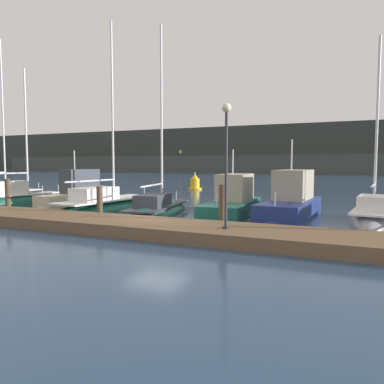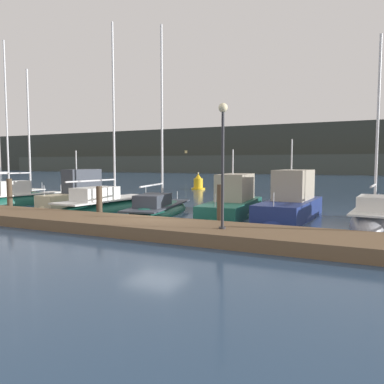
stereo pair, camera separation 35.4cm
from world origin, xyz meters
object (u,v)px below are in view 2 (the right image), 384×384
Objects in this scene: motorboat_berth_3 at (77,199)px; motorboat_berth_6 at (232,208)px; channel_buoy at (198,183)px; sailboat_berth_1 at (1,200)px; dock_lamppost at (223,146)px; sailboat_berth_2 at (23,202)px; sailboat_berth_8 at (373,221)px; motorboat_berth_7 at (291,210)px; sailboat_berth_4 at (107,207)px; sailboat_berth_5 at (158,212)px.

motorboat_berth_3 is 10.18m from motorboat_berth_6.
channel_buoy is at bearing 120.01° from motorboat_berth_6.
motorboat_berth_3 is 16.90m from channel_buoy.
dock_lamppost is at bearing -17.29° from sailboat_berth_1.
dock_lamppost is (19.02, -5.92, 3.17)m from sailboat_berth_1.
sailboat_berth_8 is (20.61, 1.36, -0.05)m from sailboat_berth_2.
motorboat_berth_7 is at bearing 177.78° from sailboat_berth_8.
sailboat_berth_4 is at bearing -171.53° from motorboat_berth_6.
sailboat_berth_1 is 1.12× the size of sailboat_berth_5.
sailboat_berth_4 is 17.71m from channel_buoy.
sailboat_berth_5 is 18.65m from channel_buoy.
motorboat_berth_3 is 0.80× the size of motorboat_berth_6.
sailboat_berth_4 is 1.24× the size of sailboat_berth_8.
sailboat_berth_4 is 7.41m from motorboat_berth_6.
motorboat_berth_6 is at bearing -59.99° from channel_buoy.
dock_lamppost is (15.85, -5.13, 3.14)m from sailboat_berth_2.
sailboat_berth_1 reaches higher than sailboat_berth_5.
sailboat_berth_4 is 14.01m from sailboat_berth_8.
sailboat_berth_2 reaches higher than dock_lamppost.
sailboat_berth_2 is 18.29m from channel_buoy.
sailboat_berth_2 is 16.99m from motorboat_berth_7.
dock_lamppost is (12.05, -5.97, 2.87)m from motorboat_berth_3.
motorboat_berth_3 is 16.82m from sailboat_berth_8.
sailboat_berth_4 is 2.66× the size of dock_lamppost.
motorboat_berth_7 is 7.31m from dock_lamppost.
sailboat_berth_1 is at bearing -178.62° from sailboat_berth_8.
motorboat_berth_3 is at bearing -177.10° from motorboat_berth_7.
motorboat_berth_6 is at bearing -179.08° from sailboat_berth_8.
channel_buoy is (-9.52, 16.47, 0.24)m from motorboat_berth_6.
dock_lamppost is at bearing -99.12° from motorboat_berth_7.
sailboat_berth_1 is 1.30× the size of sailboat_berth_8.
sailboat_berth_4 is at bearing -175.09° from sailboat_berth_8.
motorboat_berth_7 is at bearing 7.44° from sailboat_berth_4.
sailboat_berth_4 reaches higher than motorboat_berth_3.
sailboat_berth_5 is at bearing -167.31° from motorboat_berth_7.
sailboat_berth_4 reaches higher than channel_buoy.
dock_lamppost reaches higher than channel_buoy.
motorboat_berth_7 is (6.68, 1.51, 0.30)m from sailboat_berth_5.
dock_lamppost is (11.39, -22.86, 2.67)m from channel_buoy.
motorboat_berth_3 is 2.94m from sailboat_berth_4.
dock_lamppost is at bearing -73.63° from motorboat_berth_6.
sailboat_berth_8 is at bearing 7.48° from sailboat_berth_5.
channel_buoy is at bearing 75.87° from sailboat_berth_2.
motorboat_berth_3 is at bearing 166.64° from sailboat_berth_4.
sailboat_berth_4 is (9.81, -0.62, 0.02)m from sailboat_berth_1.
sailboat_berth_5 reaches higher than motorboat_berth_6.
sailboat_berth_2 is 3.90m from motorboat_berth_3.
motorboat_berth_7 is at bearing 5.08° from sailboat_berth_2.
channel_buoy is at bearing 127.52° from motorboat_berth_7.
channel_buoy is (-12.46, 16.23, 0.22)m from motorboat_berth_7.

